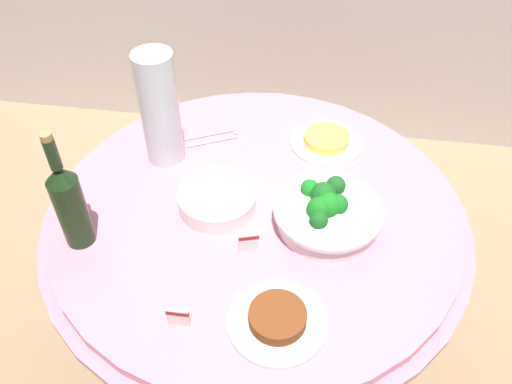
{
  "coord_description": "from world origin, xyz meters",
  "views": [
    {
      "loc": [
        0.15,
        -0.99,
        1.75
      ],
      "look_at": [
        0.0,
        0.0,
        0.79
      ],
      "focal_mm": 36.76,
      "sensor_mm": 36.0,
      "label": 1
    }
  ],
  "objects_px": {
    "food_plate_stir_fry": "(277,320)",
    "label_placard_front": "(178,316)",
    "serving_tongs": "(213,138)",
    "plate_stack": "(217,200)",
    "food_plate_fried_egg": "(326,141)",
    "broccoli_bowl": "(327,212)",
    "wine_bottle": "(69,203)",
    "label_placard_mid": "(249,241)",
    "decorative_fruit_vase": "(160,114)"
  },
  "relations": [
    {
      "from": "broccoli_bowl",
      "to": "food_plate_fried_egg",
      "type": "bearing_deg",
      "value": 92.83
    },
    {
      "from": "decorative_fruit_vase",
      "to": "label_placard_mid",
      "type": "relative_size",
      "value": 6.18
    },
    {
      "from": "plate_stack",
      "to": "label_placard_mid",
      "type": "xyz_separation_m",
      "value": [
        0.11,
        -0.14,
        0.01
      ]
    },
    {
      "from": "wine_bottle",
      "to": "label_placard_mid",
      "type": "distance_m",
      "value": 0.44
    },
    {
      "from": "label_placard_front",
      "to": "label_placard_mid",
      "type": "bearing_deg",
      "value": 63.29
    },
    {
      "from": "food_plate_fried_egg",
      "to": "label_placard_mid",
      "type": "height_order",
      "value": "label_placard_mid"
    },
    {
      "from": "broccoli_bowl",
      "to": "plate_stack",
      "type": "distance_m",
      "value": 0.29
    },
    {
      "from": "serving_tongs",
      "to": "label_placard_mid",
      "type": "relative_size",
      "value": 2.96
    },
    {
      "from": "label_placard_mid",
      "to": "broccoli_bowl",
      "type": "bearing_deg",
      "value": 32.16
    },
    {
      "from": "decorative_fruit_vase",
      "to": "food_plate_fried_egg",
      "type": "distance_m",
      "value": 0.5
    },
    {
      "from": "serving_tongs",
      "to": "food_plate_stir_fry",
      "type": "bearing_deg",
      "value": -66.23
    },
    {
      "from": "food_plate_fried_egg",
      "to": "decorative_fruit_vase",
      "type": "bearing_deg",
      "value": -164.76
    },
    {
      "from": "wine_bottle",
      "to": "food_plate_stir_fry",
      "type": "xyz_separation_m",
      "value": [
        0.52,
        -0.17,
        -0.11
      ]
    },
    {
      "from": "food_plate_fried_egg",
      "to": "label_placard_front",
      "type": "xyz_separation_m",
      "value": [
        -0.29,
        -0.68,
        0.02
      ]
    },
    {
      "from": "plate_stack",
      "to": "label_placard_front",
      "type": "relative_size",
      "value": 3.82
    },
    {
      "from": "serving_tongs",
      "to": "food_plate_stir_fry",
      "type": "relative_size",
      "value": 0.74
    },
    {
      "from": "serving_tongs",
      "to": "label_placard_front",
      "type": "xyz_separation_m",
      "value": [
        0.06,
        -0.66,
        0.03
      ]
    },
    {
      "from": "food_plate_stir_fry",
      "to": "label_placard_front",
      "type": "xyz_separation_m",
      "value": [
        -0.21,
        -0.03,
        0.02
      ]
    },
    {
      "from": "food_plate_stir_fry",
      "to": "label_placard_mid",
      "type": "bearing_deg",
      "value": 115.44
    },
    {
      "from": "decorative_fruit_vase",
      "to": "food_plate_stir_fry",
      "type": "relative_size",
      "value": 1.55
    },
    {
      "from": "decorative_fruit_vase",
      "to": "broccoli_bowl",
      "type": "bearing_deg",
      "value": -22.9
    },
    {
      "from": "serving_tongs",
      "to": "label_placard_mid",
      "type": "bearing_deg",
      "value": -67.03
    },
    {
      "from": "plate_stack",
      "to": "label_placard_front",
      "type": "bearing_deg",
      "value": -91.61
    },
    {
      "from": "wine_bottle",
      "to": "label_placard_front",
      "type": "bearing_deg",
      "value": -33.61
    },
    {
      "from": "broccoli_bowl",
      "to": "serving_tongs",
      "type": "bearing_deg",
      "value": 139.69
    },
    {
      "from": "decorative_fruit_vase",
      "to": "food_plate_stir_fry",
      "type": "distance_m",
      "value": 0.67
    },
    {
      "from": "plate_stack",
      "to": "serving_tongs",
      "type": "height_order",
      "value": "plate_stack"
    },
    {
      "from": "serving_tongs",
      "to": "food_plate_stir_fry",
      "type": "distance_m",
      "value": 0.68
    },
    {
      "from": "broccoli_bowl",
      "to": "label_placard_front",
      "type": "xyz_separation_m",
      "value": [
        -0.3,
        -0.35,
        -0.01
      ]
    },
    {
      "from": "decorative_fruit_vase",
      "to": "food_plate_fried_egg",
      "type": "height_order",
      "value": "decorative_fruit_vase"
    },
    {
      "from": "serving_tongs",
      "to": "label_placard_mid",
      "type": "height_order",
      "value": "label_placard_mid"
    },
    {
      "from": "plate_stack",
      "to": "food_plate_fried_egg",
      "type": "xyz_separation_m",
      "value": [
        0.27,
        0.31,
        -0.01
      ]
    },
    {
      "from": "label_placard_front",
      "to": "wine_bottle",
      "type": "bearing_deg",
      "value": 146.39
    },
    {
      "from": "food_plate_stir_fry",
      "to": "serving_tongs",
      "type": "bearing_deg",
      "value": 113.77
    },
    {
      "from": "food_plate_stir_fry",
      "to": "food_plate_fried_egg",
      "type": "distance_m",
      "value": 0.65
    },
    {
      "from": "label_placard_front",
      "to": "plate_stack",
      "type": "bearing_deg",
      "value": 88.39
    },
    {
      "from": "label_placard_front",
      "to": "label_placard_mid",
      "type": "distance_m",
      "value": 0.26
    },
    {
      "from": "plate_stack",
      "to": "label_placard_front",
      "type": "height_order",
      "value": "label_placard_front"
    },
    {
      "from": "serving_tongs",
      "to": "broccoli_bowl",
      "type": "bearing_deg",
      "value": -40.31
    },
    {
      "from": "food_plate_stir_fry",
      "to": "label_placard_front",
      "type": "bearing_deg",
      "value": -171.12
    },
    {
      "from": "wine_bottle",
      "to": "label_placard_front",
      "type": "xyz_separation_m",
      "value": [
        0.31,
        -0.21,
        -0.1
      ]
    },
    {
      "from": "plate_stack",
      "to": "food_plate_stir_fry",
      "type": "distance_m",
      "value": 0.39
    },
    {
      "from": "food_plate_fried_egg",
      "to": "label_placard_front",
      "type": "distance_m",
      "value": 0.74
    },
    {
      "from": "decorative_fruit_vase",
      "to": "food_plate_fried_egg",
      "type": "bearing_deg",
      "value": 15.24
    },
    {
      "from": "food_plate_stir_fry",
      "to": "decorative_fruit_vase",
      "type": "bearing_deg",
      "value": 127.23
    },
    {
      "from": "food_plate_stir_fry",
      "to": "label_placard_mid",
      "type": "relative_size",
      "value": 4.0
    },
    {
      "from": "food_plate_fried_egg",
      "to": "plate_stack",
      "type": "bearing_deg",
      "value": -131.42
    },
    {
      "from": "wine_bottle",
      "to": "label_placard_front",
      "type": "relative_size",
      "value": 6.11
    },
    {
      "from": "broccoli_bowl",
      "to": "food_plate_fried_egg",
      "type": "xyz_separation_m",
      "value": [
        -0.02,
        0.33,
        -0.03
      ]
    },
    {
      "from": "decorative_fruit_vase",
      "to": "label_placard_front",
      "type": "distance_m",
      "value": 0.6
    }
  ]
}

